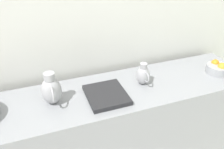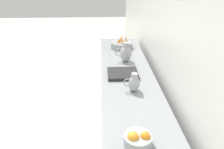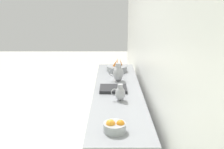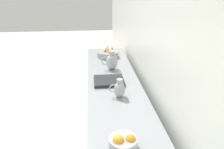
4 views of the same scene
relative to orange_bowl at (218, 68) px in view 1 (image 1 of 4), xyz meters
name	(u,v)px [view 1 (image 1 of 4)]	position (x,y,z in m)	size (l,w,h in m)	color
prep_counter	(101,134)	(-0.05, -1.11, -0.49)	(0.60, 2.72, 0.89)	gray
orange_bowl	(218,68)	(0.00, 0.00, 0.00)	(0.20, 0.20, 0.11)	#9EA0A5
metal_pitcher_tall	(51,90)	(-0.07, -1.47, 0.07)	(0.21, 0.15, 0.25)	#A3A3A8
metal_pitcher_short	(143,75)	(-0.07, -0.72, 0.04)	(0.16, 0.11, 0.19)	#A3A3A8
counter_sink_basin	(106,95)	(0.00, -1.07, -0.03)	(0.34, 0.30, 0.04)	#232326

